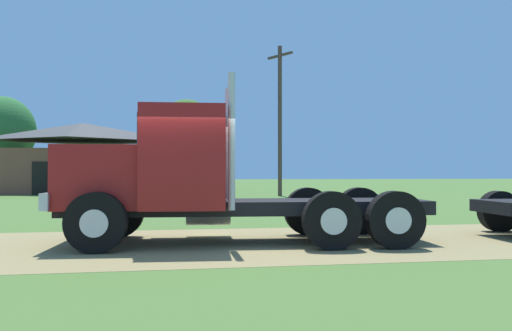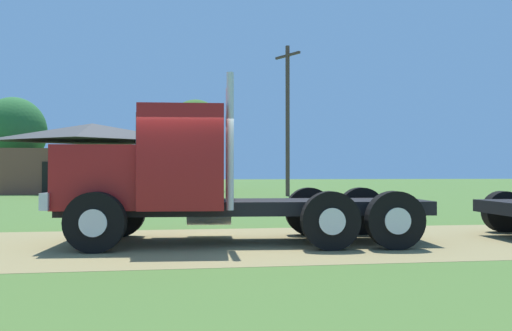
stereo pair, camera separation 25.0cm
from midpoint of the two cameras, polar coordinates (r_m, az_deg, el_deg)
The scene contains 7 objects.
ground_plane at distance 10.38m, azimuth -8.13°, elevation -8.94°, with size 200.00×200.00×0.00m, color #47682C.
dirt_track at distance 10.38m, azimuth -8.13°, elevation -8.92°, with size 120.00×5.29×0.01m, color olive.
truck_foreground_white at distance 10.47m, azimuth -8.34°, elevation -1.68°, with size 7.76×3.08×3.40m.
shed_building at distance 38.61m, azimuth -19.45°, elevation 0.73°, with size 11.42×7.43×5.12m.
utility_pole_near at distance 31.53m, azimuth 2.53°, elevation 5.60°, with size 1.24×1.96×9.48m.
tree_left at distance 44.77m, azimuth -27.19°, elevation 3.52°, with size 5.05×5.05×7.59m.
tree_mid at distance 40.26m, azimuth -8.10°, elevation 3.99°, with size 4.50×4.50×7.34m.
Camera 1 is at (-0.35, -10.26, 1.47)m, focal length 34.90 mm.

